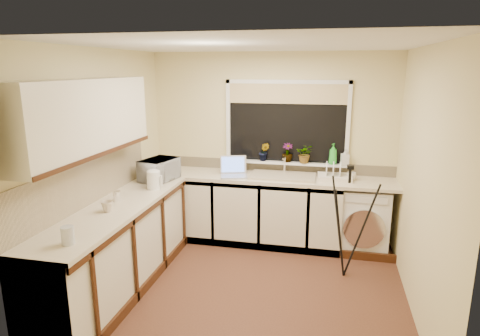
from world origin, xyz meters
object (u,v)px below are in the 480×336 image
Objects in this scene: soap_bottle_clear at (345,157)px; plant_d at (305,154)px; cup_back at (351,176)px; microwave at (159,170)px; steel_jar at (117,196)px; glass_jug at (68,235)px; soap_bottle_green at (333,154)px; tripod at (347,222)px; laptop at (234,171)px; plant_b at (264,152)px; cup_left at (107,207)px; plant_c at (287,153)px; dish_rack at (335,177)px; washing_machine at (362,219)px; kettle at (154,180)px.

plant_d is at bearing -179.23° from soap_bottle_clear.
microwave is at bearing -167.46° from cup_back.
microwave reaches higher than steel_jar.
soap_bottle_green is at bearing 52.51° from glass_jug.
tripod is 1.10m from soap_bottle_green.
microwave is at bearing -169.83° from laptop.
cup_back is at bearing -11.72° from laptop.
cup_left is (-1.22, -1.86, -0.22)m from plant_b.
tripod is 6.07× the size of soap_bottle_clear.
plant_d is at bearing 116.98° from tripod.
laptop is 0.32× the size of tripod.
plant_c is 0.23m from plant_d.
plant_d is 1.18× the size of soap_bottle_clear.
dish_rack is at bearing 37.89° from cup_left.
glass_jug is 3.00m from plant_c.
plant_b is 0.99× the size of plant_d.
cup_left is at bearing -144.01° from cup_back.
plant_b is 2.18× the size of cup_left.
plant_d is (0.88, 0.27, 0.21)m from laptop.
washing_machine is at bearing -35.50° from soap_bottle_clear.
steel_jar reaches higher than washing_machine.
washing_machine is at bearing -25.05° from soap_bottle_green.
kettle is 0.50× the size of dish_rack.
cup_back is at bearing -63.93° from microwave.
kettle is 1.38× the size of glass_jug.
soap_bottle_clear is at bearing -4.62° from laptop.
washing_machine is at bearing -11.48° from plant_c.
tripod is 1.33m from plant_c.
glass_jug is at bearing -164.51° from microwave.
kettle is at bearing -149.68° from laptop.
dish_rack is at bearing -12.60° from laptop.
plant_b is 1.03m from soap_bottle_clear.
soap_bottle_green reaches higher than cup_left.
laptop is at bearing -141.68° from plant_b.
microwave is 1.95× the size of plant_c.
plant_b and plant_c have the same top height.
microwave is at bearing -150.10° from plant_b.
cup_back is (2.40, 1.38, -0.01)m from steel_jar.
laptop is 1.28m from soap_bottle_green.
dish_rack is 2.70m from cup_left.
steel_jar is 0.44× the size of plant_b.
microwave reaches higher than washing_machine.
microwave is at bearing -161.61° from soap_bottle_green.
plant_b reaches higher than laptop.
glass_jug is 1.19× the size of cup_back.
tripod is 0.82m from cup_back.
steel_jar is 2.80m from soap_bottle_clear.
tripod is at bearing -60.13° from plant_d.
laptop is at bearing 179.40° from dish_rack.
microwave reaches higher than laptop.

